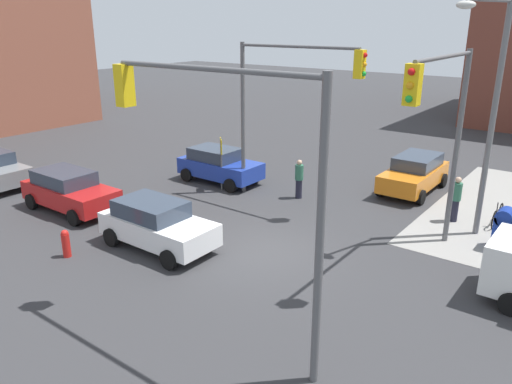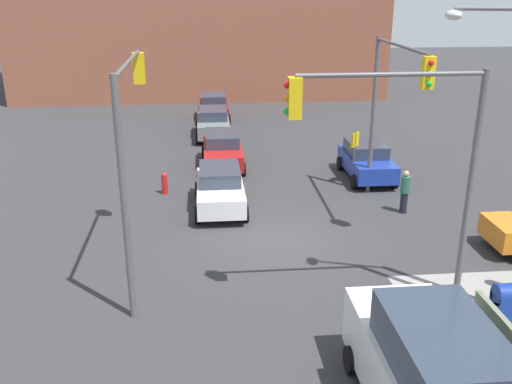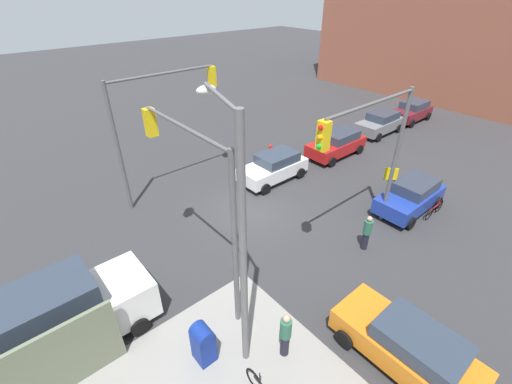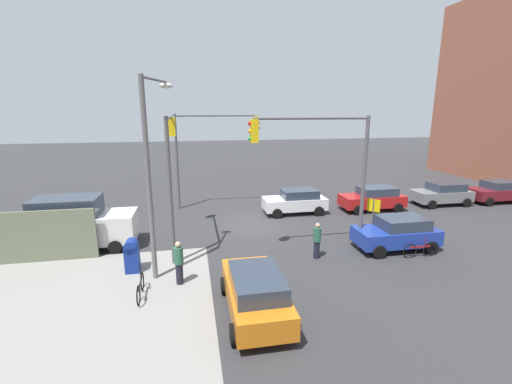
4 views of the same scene
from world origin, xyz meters
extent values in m
plane|color=#333335|center=(0.00, 0.00, 0.00)|extent=(120.00, 120.00, 0.00)
cube|color=gray|center=(9.00, 9.00, 0.01)|extent=(12.00, 12.00, 0.01)
cylinder|color=#59595B|center=(-4.50, 4.50, 3.25)|extent=(0.18, 0.18, 6.50)
cylinder|color=#59595B|center=(-1.84, 4.50, 6.38)|extent=(5.32, 0.12, 0.12)
cube|color=yellow|center=(0.82, 4.50, 5.85)|extent=(0.32, 0.36, 1.00)
sphere|color=red|center=(1.00, 4.50, 6.17)|extent=(0.18, 0.18, 0.18)
sphere|color=orange|center=(1.00, 4.50, 5.85)|extent=(0.18, 0.18, 0.18)
sphere|color=green|center=(1.00, 4.50, 5.53)|extent=(0.18, 0.18, 0.18)
cylinder|color=#59595B|center=(4.50, -4.50, 3.25)|extent=(0.18, 0.18, 6.50)
cylinder|color=#59595B|center=(1.76, -4.50, 6.38)|extent=(5.49, 0.12, 0.12)
cube|color=yellow|center=(-0.99, -4.50, 5.85)|extent=(0.32, 0.36, 1.00)
sphere|color=red|center=(-1.17, -4.50, 6.17)|extent=(0.18, 0.18, 0.18)
sphere|color=orange|center=(-1.17, -4.50, 5.85)|extent=(0.18, 0.18, 0.18)
sphere|color=green|center=(-1.17, -4.50, 5.53)|extent=(0.18, 0.18, 0.18)
cylinder|color=#59595B|center=(4.50, 4.50, 3.25)|extent=(0.18, 0.18, 6.50)
cylinder|color=#59595B|center=(4.50, 2.13, 6.38)|extent=(0.12, 4.74, 0.12)
cube|color=yellow|center=(4.50, -0.24, 5.85)|extent=(0.36, 0.32, 1.00)
sphere|color=red|center=(4.50, -0.42, 6.17)|extent=(0.18, 0.18, 0.18)
sphere|color=orange|center=(4.50, -0.42, 5.85)|extent=(0.18, 0.18, 0.18)
sphere|color=green|center=(4.50, -0.42, 5.53)|extent=(0.18, 0.18, 0.18)
cylinder|color=slate|center=(5.20, 5.80, 4.00)|extent=(0.20, 0.20, 8.00)
cylinder|color=slate|center=(4.84, 4.66, 7.90)|extent=(0.82, 2.32, 0.10)
ellipsoid|color=silver|center=(4.47, 3.51, 7.75)|extent=(0.56, 0.36, 0.24)
cylinder|color=#4C4C4C|center=(-5.40, 4.04, 1.20)|extent=(0.08, 0.08, 2.40)
cube|color=yellow|center=(-5.40, 4.04, 2.05)|extent=(0.48, 0.48, 0.64)
cube|color=navy|center=(6.20, 5.00, 0.57)|extent=(0.56, 0.64, 1.15)
cylinder|color=navy|center=(6.20, 5.00, 1.15)|extent=(0.56, 0.64, 0.56)
cylinder|color=red|center=(-5.00, -4.20, 0.40)|extent=(0.26, 0.26, 0.80)
sphere|color=red|center=(-5.00, -4.20, 0.82)|extent=(0.24, 0.24, 0.24)
cube|color=slate|center=(-14.22, -1.93, 0.70)|extent=(4.09, 1.80, 0.75)
cube|color=#2D3847|center=(-14.54, -1.93, 1.35)|extent=(2.29, 1.58, 0.55)
cylinder|color=black|center=(-12.83, -1.03, 0.32)|extent=(0.64, 0.22, 0.64)
cylinder|color=black|center=(-12.83, -2.83, 0.32)|extent=(0.64, 0.22, 0.64)
cylinder|color=black|center=(-15.61, -1.03, 0.32)|extent=(0.64, 0.22, 0.64)
cylinder|color=black|center=(-15.61, -2.83, 0.32)|extent=(0.64, 0.22, 0.64)
cube|color=#B21919|center=(-8.56, -1.61, 0.70)|extent=(4.30, 1.80, 0.75)
cube|color=#2D3847|center=(-8.90, -1.61, 1.35)|extent=(2.41, 1.58, 0.55)
cylinder|color=black|center=(-7.09, -0.71, 0.32)|extent=(0.64, 0.22, 0.64)
cylinder|color=black|center=(-7.09, -2.51, 0.32)|extent=(0.64, 0.22, 0.64)
cylinder|color=black|center=(-10.02, -0.71, 0.32)|extent=(0.64, 0.22, 0.64)
cylinder|color=black|center=(-10.02, -2.51, 0.32)|extent=(0.64, 0.22, 0.64)
cube|color=white|center=(-3.09, -1.90, 0.70)|extent=(4.12, 1.80, 0.75)
cube|color=#2D3847|center=(-3.42, -1.90, 1.35)|extent=(2.31, 1.58, 0.55)
cylinder|color=black|center=(-1.69, -1.00, 0.32)|extent=(0.64, 0.22, 0.64)
cylinder|color=black|center=(-1.69, -2.80, 0.32)|extent=(0.64, 0.22, 0.64)
cylinder|color=black|center=(-4.50, -1.00, 0.32)|extent=(0.64, 0.22, 0.64)
cylinder|color=black|center=(-4.50, -2.80, 0.32)|extent=(0.64, 0.22, 0.64)
cube|color=#1E389E|center=(-6.21, 4.89, 0.70)|extent=(3.99, 1.80, 0.75)
cube|color=#2D3847|center=(-6.53, 4.89, 1.35)|extent=(2.24, 1.58, 0.55)
cylinder|color=black|center=(-4.85, 5.79, 0.32)|extent=(0.64, 0.22, 0.64)
cylinder|color=black|center=(-4.85, 3.99, 0.32)|extent=(0.64, 0.22, 0.64)
cylinder|color=black|center=(-7.57, 5.79, 0.32)|extent=(0.64, 0.22, 0.64)
cylinder|color=black|center=(-7.57, 3.99, 0.32)|extent=(0.64, 0.22, 0.64)
cube|color=maroon|center=(-18.73, -1.79, 0.70)|extent=(3.97, 1.80, 0.75)
cube|color=#2D3847|center=(-19.04, -1.79, 1.35)|extent=(2.23, 1.58, 0.55)
cylinder|color=black|center=(-17.37, -0.89, 0.32)|extent=(0.64, 0.22, 0.64)
cylinder|color=black|center=(-17.37, -2.69, 0.32)|extent=(0.64, 0.22, 0.64)
cylinder|color=black|center=(-20.08, -2.69, 0.32)|extent=(0.64, 0.22, 0.64)
cube|color=orange|center=(1.64, 9.03, 0.70)|extent=(1.80, 4.31, 0.75)
cube|color=#2D3847|center=(1.64, 9.38, 1.35)|extent=(1.58, 2.41, 0.55)
cylinder|color=black|center=(2.54, 7.57, 0.32)|extent=(0.22, 0.64, 0.64)
cylinder|color=black|center=(0.74, 7.57, 0.32)|extent=(0.22, 0.64, 0.64)
cylinder|color=black|center=(2.54, 10.50, 0.32)|extent=(0.22, 0.64, 0.64)
cylinder|color=black|center=(0.74, 10.50, 0.32)|extent=(0.22, 0.64, 0.64)
cube|color=white|center=(9.17, 1.80, 1.02)|extent=(5.40, 2.10, 1.40)
cube|color=#2D3847|center=(9.60, 1.80, 2.17)|extent=(3.02, 1.85, 0.90)
cylinder|color=black|center=(7.33, 0.75, 0.32)|extent=(0.64, 0.22, 0.64)
cylinder|color=black|center=(7.33, 2.85, 0.32)|extent=(0.64, 0.22, 0.64)
cylinder|color=black|center=(11.00, 0.75, 0.32)|extent=(0.64, 0.22, 0.64)
cylinder|color=black|center=(11.00, 2.85, 0.32)|extent=(0.64, 0.22, 0.64)
cylinder|color=#2D664C|center=(-2.00, 5.20, 1.16)|extent=(0.36, 0.36, 0.66)
sphere|color=tan|center=(-2.00, 5.20, 1.60)|extent=(0.23, 0.23, 0.23)
cylinder|color=#1E1E2D|center=(-2.00, 5.20, 0.42)|extent=(0.28, 0.28, 0.83)
cylinder|color=#2D664C|center=(4.20, 6.50, 1.21)|extent=(0.36, 0.36, 0.68)
sphere|color=tan|center=(4.20, 6.50, 1.66)|extent=(0.23, 0.23, 0.23)
cylinder|color=#1E1E2D|center=(4.20, 6.50, 0.43)|extent=(0.28, 0.28, 0.86)
torus|color=black|center=(5.60, 7.72, 0.33)|extent=(0.05, 0.71, 0.71)
torus|color=black|center=(5.60, 6.68, 0.33)|extent=(0.05, 0.71, 0.71)
cube|color=black|center=(5.60, 7.20, 0.51)|extent=(0.04, 1.04, 0.08)
cylinder|color=black|center=(5.60, 6.92, 0.75)|extent=(0.04, 0.04, 0.40)
torus|color=black|center=(-6.28, 6.00, 0.33)|extent=(0.71, 0.05, 0.71)
torus|color=black|center=(-7.32, 6.00, 0.33)|extent=(0.71, 0.05, 0.71)
cube|color=maroon|center=(-6.80, 6.00, 0.51)|extent=(1.04, 0.04, 0.08)
cylinder|color=maroon|center=(-7.08, 6.00, 0.75)|extent=(0.04, 0.04, 0.40)
camera|label=1|loc=(8.80, -12.31, 7.31)|focal=35.00mm
camera|label=2|loc=(18.04, -2.43, 8.49)|focal=40.00mm
camera|label=3|loc=(9.13, 10.90, 10.09)|focal=24.00mm
camera|label=4|loc=(3.56, 19.23, 6.71)|focal=24.00mm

